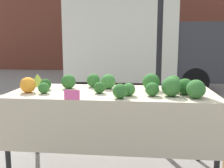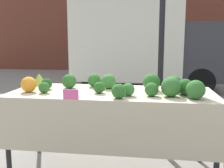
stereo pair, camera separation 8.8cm
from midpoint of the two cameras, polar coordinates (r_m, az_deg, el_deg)
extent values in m
cube|color=brown|center=(12.42, 4.68, 16.55)|extent=(16.00, 0.60, 5.86)
cylinder|color=black|center=(3.34, 9.41, 4.43)|extent=(0.07, 0.07, 2.24)
cube|color=silver|center=(7.61, 1.76, 9.38)|extent=(2.94, 1.85, 2.14)
cube|color=#333338|center=(7.74, 17.29, 6.74)|extent=(1.19, 1.70, 1.54)
cylinder|color=black|center=(7.06, 17.19, 0.53)|extent=(0.71, 0.22, 0.71)
cylinder|color=black|center=(8.51, 15.30, 2.08)|extent=(0.71, 0.22, 0.71)
cylinder|color=black|center=(7.06, -5.28, 0.91)|extent=(0.71, 0.22, 0.71)
cylinder|color=black|center=(8.51, -3.33, 2.41)|extent=(0.71, 0.22, 0.71)
cube|color=beige|center=(2.72, -0.93, -1.98)|extent=(2.10, 0.84, 0.03)
cube|color=beige|center=(2.39, -2.13, -10.01)|extent=(2.10, 0.01, 0.49)
cylinder|color=black|center=(2.81, -22.74, -11.71)|extent=(0.05, 0.05, 0.85)
cylinder|color=black|center=(2.58, 21.09, -13.59)|extent=(0.05, 0.05, 0.85)
cylinder|color=black|center=(3.42, -16.95, -7.59)|extent=(0.05, 0.05, 0.85)
cylinder|color=black|center=(3.23, 17.80, -8.66)|extent=(0.05, 0.05, 0.85)
sphere|color=orange|center=(2.80, -18.69, -0.20)|extent=(0.16, 0.16, 0.16)
cone|color=#93B238|center=(3.19, -16.68, 0.91)|extent=(0.18, 0.18, 0.14)
sphere|color=#2D6628|center=(2.39, 0.69, -1.56)|extent=(0.14, 0.14, 0.14)
sphere|color=#336B2D|center=(2.80, 12.32, 0.18)|extent=(0.17, 0.17, 0.17)
sphere|color=#2D6628|center=(2.79, 7.63, 0.44)|extent=(0.18, 0.18, 0.18)
sphere|color=#2D6628|center=(2.98, -4.90, 0.78)|extent=(0.15, 0.15, 0.15)
sphere|color=#2D6628|center=(2.71, -15.53, -0.84)|extent=(0.11, 0.11, 0.11)
sphere|color=#336B2D|center=(2.49, 16.83, -1.08)|extent=(0.17, 0.17, 0.17)
sphere|color=#387533|center=(2.51, 2.67, -1.18)|extent=(0.12, 0.12, 0.12)
sphere|color=#336B2D|center=(2.53, 11.80, -0.57)|extent=(0.19, 0.19, 0.19)
sphere|color=#23511E|center=(2.91, -15.09, -0.05)|extent=(0.12, 0.12, 0.12)
sphere|color=#2D6628|center=(2.52, 7.75, -1.12)|extent=(0.13, 0.13, 0.13)
sphere|color=#387533|center=(2.86, -1.72, 0.55)|extent=(0.16, 0.16, 0.16)
sphere|color=#2D6628|center=(2.92, -10.31, 0.53)|extent=(0.16, 0.16, 0.16)
sphere|color=#285B23|center=(2.64, 14.71, -0.55)|extent=(0.16, 0.16, 0.16)
sphere|color=#285B23|center=(2.62, -3.74, -0.80)|extent=(0.12, 0.12, 0.12)
cube|color=#F45B9E|center=(2.38, -9.79, -2.32)|extent=(0.14, 0.01, 0.09)
camera|label=1|loc=(0.04, -90.94, -0.16)|focal=42.00mm
camera|label=2|loc=(0.04, 89.06, 0.16)|focal=42.00mm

